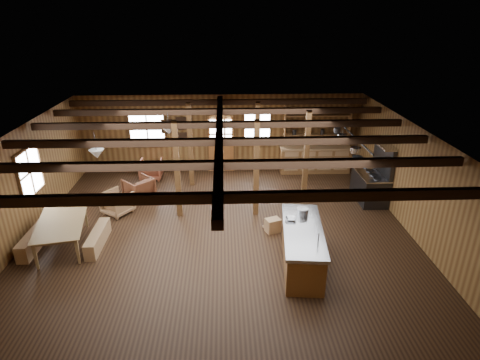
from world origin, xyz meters
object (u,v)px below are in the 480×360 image
object	(u,v)px
dining_table	(65,234)
armchair_b	(151,169)
armchair_a	(139,189)
kitchen_island	(302,247)
commercial_range	(372,181)
armchair_c	(117,202)

from	to	relation	value
dining_table	armchair_b	world-z (taller)	same
armchair_a	kitchen_island	bearing A→B (deg)	95.32
commercial_range	dining_table	xyz separation A→B (m)	(-8.55, -2.34, -0.27)
kitchen_island	dining_table	distance (m)	5.86
dining_table	armchair_b	xyz separation A→B (m)	(1.44, 4.36, 0.00)
commercial_range	armchair_b	world-z (taller)	commercial_range
kitchen_island	armchair_b	distance (m)	6.91
kitchen_island	commercial_range	bearing A→B (deg)	56.52
commercial_range	armchair_b	xyz separation A→B (m)	(-7.11, 2.02, -0.27)
kitchen_island	dining_table	bearing A→B (deg)	176.17
dining_table	armchair_a	size ratio (longest dim) A/B	2.51
dining_table	armchair_c	world-z (taller)	dining_table
kitchen_island	commercial_range	xyz separation A→B (m)	(2.78, 3.36, 0.14)
commercial_range	armchair_c	bearing A→B (deg)	-175.61
armchair_a	armchair_c	bearing A→B (deg)	19.47
armchair_b	armchair_c	world-z (taller)	armchair_b
dining_table	commercial_range	bearing A→B (deg)	-86.10
commercial_range	armchair_c	distance (m)	7.69
kitchen_island	armchair_c	size ratio (longest dim) A/B	3.45
kitchen_island	armchair_c	bearing A→B (deg)	156.61
commercial_range	armchair_a	size ratio (longest dim) A/B	2.41
kitchen_island	armchair_a	size ratio (longest dim) A/B	3.29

